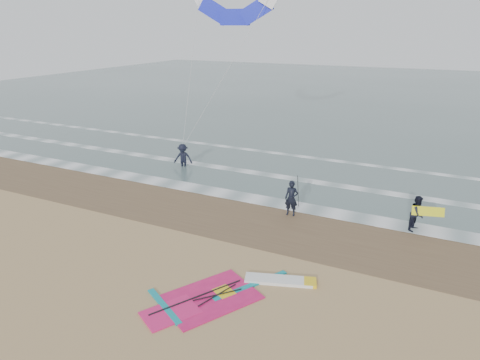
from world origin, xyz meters
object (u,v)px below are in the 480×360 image
at_px(windsurf_rig, 230,293).
at_px(person_walking, 417,213).
at_px(person_standing, 291,198).
at_px(person_wading, 183,153).
at_px(surf_kite, 235,5).

xyz_separation_m(windsurf_rig, person_walking, (5.08, 7.68, 0.75)).
distance_m(windsurf_rig, person_walking, 9.24).
distance_m(person_standing, person_wading, 9.39).
xyz_separation_m(person_standing, surf_kite, (-6.51, 7.30, 8.69)).
height_order(person_walking, surf_kite, surf_kite).
distance_m(windsurf_rig, person_wading, 13.96).
bearing_deg(surf_kite, windsurf_rig, -64.29).
height_order(person_standing, surf_kite, surf_kite).
bearing_deg(surf_kite, person_standing, -48.26).
xyz_separation_m(windsurf_rig, person_standing, (-0.29, 6.83, 0.81)).
distance_m(person_walking, surf_kite, 16.09).
height_order(windsurf_rig, person_wading, person_wading).
relative_size(person_walking, surf_kite, 0.16).
bearing_deg(person_wading, person_walking, -28.88).
bearing_deg(surf_kite, person_wading, -121.01).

